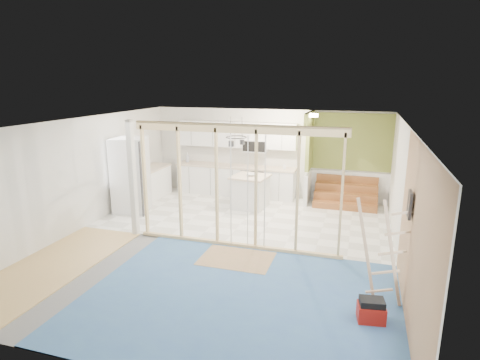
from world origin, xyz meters
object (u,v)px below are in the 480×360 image
(fridge, at_px, (131,175))
(toolbox, at_px, (371,311))
(island, at_px, (250,192))
(ladder, at_px, (383,253))

(fridge, bearing_deg, toolbox, -45.86)
(fridge, bearing_deg, island, 6.19)
(fridge, xyz_separation_m, island, (2.92, 1.21, -0.54))
(island, xyz_separation_m, toolbox, (3.14, -4.64, -0.28))
(toolbox, bearing_deg, ladder, 69.11)
(island, relative_size, toolbox, 2.44)
(fridge, height_order, ladder, fridge)
(ladder, bearing_deg, toolbox, -109.95)
(toolbox, bearing_deg, fridge, 141.91)
(ladder, bearing_deg, fridge, 147.16)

